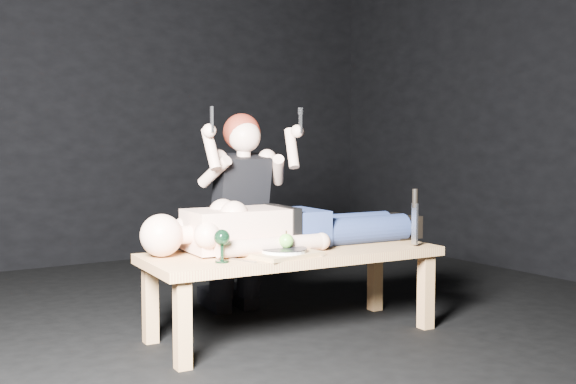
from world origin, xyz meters
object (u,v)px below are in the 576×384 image
at_px(serving_tray, 284,254).
at_px(kneeling_woman, 236,211).
at_px(table, 293,293).
at_px(lying_man, 291,222).
at_px(goblet, 222,246).
at_px(carving_knife, 415,218).

bearing_deg(serving_tray, kneeling_woman, 80.06).
relative_size(table, lying_man, 0.99).
relative_size(table, goblet, 9.92).
bearing_deg(goblet, lying_man, 23.75).
relative_size(table, kneeling_woman, 1.28).
bearing_deg(serving_tray, lying_man, 51.23).
height_order(kneeling_woman, goblet, kneeling_woman).
bearing_deg(carving_knife, kneeling_woman, 130.94).
xyz_separation_m(table, carving_knife, (0.62, -0.25, 0.38)).
distance_m(lying_man, carving_knife, 0.67).
bearing_deg(table, carving_knife, -17.96).
bearing_deg(table, goblet, -161.60).
distance_m(serving_tray, goblet, 0.34).
height_order(table, lying_man, lying_man).
xyz_separation_m(kneeling_woman, goblet, (-0.46, -0.72, -0.08)).
height_order(serving_tray, goblet, goblet).
height_order(table, serving_tray, serving_tray).
relative_size(lying_man, goblet, 10.05).
xyz_separation_m(serving_tray, carving_knife, (0.76, -0.11, 0.15)).
bearing_deg(kneeling_woman, serving_tray, -93.65).
height_order(lying_man, carving_knife, carving_knife).
distance_m(kneeling_woman, serving_tray, 0.75).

